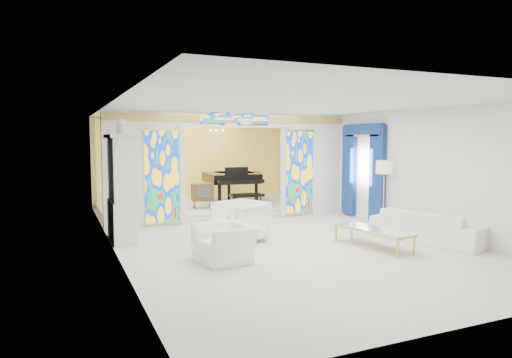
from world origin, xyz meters
name	(u,v)px	position (x,y,z in m)	size (l,w,h in m)	color
floor	(263,233)	(0.00, 0.00, 0.00)	(12.00, 12.00, 0.00)	silver
ceiling	(264,108)	(0.00, 0.00, 3.00)	(7.00, 12.00, 0.02)	silver
wall_back	(194,161)	(0.00, 6.00, 1.50)	(7.00, 0.02, 3.00)	silver
wall_front	(473,204)	(0.00, -6.00, 1.50)	(7.00, 0.02, 3.00)	silver
wall_left	(111,176)	(-3.50, 0.00, 1.50)	(0.02, 12.00, 3.00)	silver
wall_right	(381,168)	(3.50, 0.00, 1.50)	(0.02, 12.00, 3.00)	silver
partition_wall	(234,161)	(0.00, 2.00, 1.65)	(7.00, 0.22, 3.00)	silver
stained_glass_left	(162,177)	(-2.03, 1.89, 1.30)	(0.90, 0.04, 2.40)	gold
stained_glass_right	(299,172)	(2.03, 1.89, 1.30)	(0.90, 0.04, 2.40)	gold
stained_glass_transom	(235,119)	(0.00, 1.89, 2.82)	(2.00, 0.04, 0.34)	gold
alcove_platform	(211,207)	(0.00, 4.10, 0.09)	(6.80, 3.80, 0.18)	silver
gold_curtain_back	(195,161)	(0.00, 5.88, 1.50)	(6.70, 0.10, 2.90)	#FBE057
chandelier	(217,130)	(0.20, 4.00, 2.55)	(0.48, 0.48, 0.30)	gold
blue_drapes	(363,164)	(3.40, 0.70, 1.58)	(0.14, 1.85, 2.65)	navy
china_cabinet	(121,189)	(-3.22, 0.60, 1.17)	(0.56, 1.46, 2.72)	silver
armchair_left	(225,243)	(-1.70, -2.01, 0.35)	(1.06, 0.93, 0.69)	silver
armchair_right	(240,221)	(-0.82, -0.56, 0.46)	(0.97, 1.00, 0.91)	white
sofa	(428,226)	(2.95, -2.31, 0.35)	(2.42, 0.95, 0.71)	white
side_table	(231,232)	(-1.30, -1.26, 0.39)	(0.55, 0.55, 0.59)	silver
vase	(231,217)	(-1.30, -1.26, 0.69)	(0.18, 0.18, 0.19)	white
coffee_table	(373,230)	(1.49, -2.24, 0.38)	(0.83, 1.92, 0.42)	silver
floor_lamp	(384,170)	(3.20, -0.48, 1.47)	(0.55, 0.55, 1.72)	gold
grand_piano	(235,178)	(0.88, 4.23, 1.00)	(2.06, 3.07, 1.21)	black
tv_console	(202,192)	(-0.49, 3.39, 0.67)	(0.70, 0.52, 0.75)	brown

